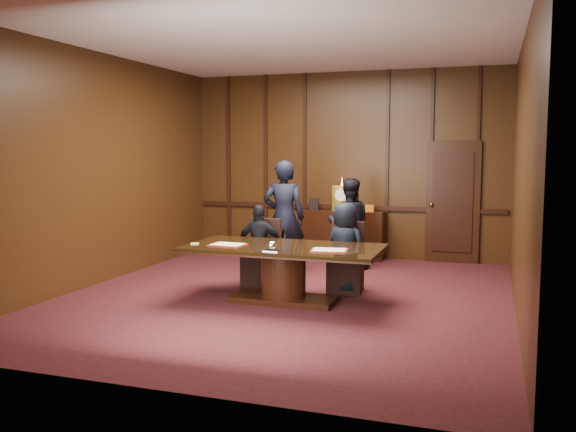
% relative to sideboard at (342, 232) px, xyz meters
% --- Properties ---
extents(room, '(7.00, 7.04, 3.50)m').
position_rel_sideboard_xyz_m(room, '(0.07, -3.12, 1.24)').
color(room, '#340E15').
rests_on(room, ground).
extents(sideboard, '(1.60, 0.45, 1.54)m').
position_rel_sideboard_xyz_m(sideboard, '(0.00, 0.00, 0.00)').
color(sideboard, black).
rests_on(sideboard, ground).
extents(conference_table, '(2.62, 1.32, 0.76)m').
position_rel_sideboard_xyz_m(conference_table, '(0.06, -3.55, 0.02)').
color(conference_table, black).
rests_on(conference_table, ground).
extents(folder_left, '(0.48, 0.35, 0.02)m').
position_rel_sideboard_xyz_m(folder_left, '(-0.66, -3.73, 0.28)').
color(folder_left, '#A0260E').
rests_on(folder_left, conference_table).
extents(folder_right, '(0.50, 0.39, 0.02)m').
position_rel_sideboard_xyz_m(folder_right, '(0.74, -3.74, 0.28)').
color(folder_right, '#A0260E').
rests_on(folder_right, conference_table).
extents(inkstand, '(0.20, 0.14, 0.12)m').
position_rel_sideboard_xyz_m(inkstand, '(0.06, -4.00, 0.33)').
color(inkstand, white).
rests_on(inkstand, conference_table).
extents(notepad, '(0.11, 0.09, 0.01)m').
position_rel_sideboard_xyz_m(notepad, '(-1.13, -3.79, 0.28)').
color(notepad, '#FFF07C').
rests_on(notepad, conference_table).
extents(chair_left, '(0.49, 0.49, 0.99)m').
position_rel_sideboard_xyz_m(chair_left, '(-0.59, -2.68, -0.19)').
color(chair_left, black).
rests_on(chair_left, ground).
extents(chair_right, '(0.52, 0.52, 0.99)m').
position_rel_sideboard_xyz_m(chair_right, '(0.71, -2.68, -0.19)').
color(chair_right, black).
rests_on(chair_right, ground).
extents(signatory_left, '(0.76, 0.43, 1.23)m').
position_rel_sideboard_xyz_m(signatory_left, '(-0.59, -2.75, 0.13)').
color(signatory_left, black).
rests_on(signatory_left, ground).
extents(signatory_right, '(0.73, 0.60, 1.29)m').
position_rel_sideboard_xyz_m(signatory_right, '(0.71, -2.75, 0.16)').
color(signatory_right, black).
rests_on(signatory_right, ground).
extents(witness_left, '(0.76, 0.58, 1.87)m').
position_rel_sideboard_xyz_m(witness_left, '(-0.55, -1.75, 0.45)').
color(witness_left, black).
rests_on(witness_left, ground).
extents(witness_right, '(0.87, 0.74, 1.56)m').
position_rel_sideboard_xyz_m(witness_right, '(0.35, -0.94, 0.29)').
color(witness_right, black).
rests_on(witness_right, ground).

